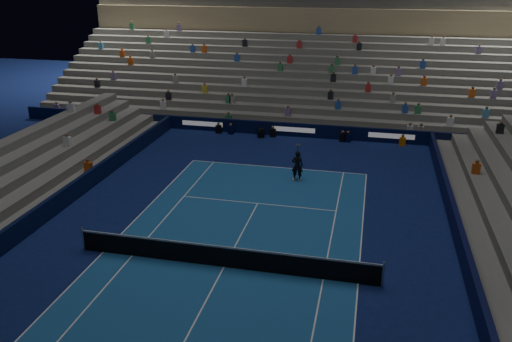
{
  "coord_description": "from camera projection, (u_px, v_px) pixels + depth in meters",
  "views": [
    {
      "loc": [
        5.41,
        -17.83,
        11.56
      ],
      "look_at": [
        0.0,
        6.0,
        2.0
      ],
      "focal_mm": 36.38,
      "sensor_mm": 36.0,
      "label": 1
    }
  ],
  "objects": [
    {
      "name": "tennis_net",
      "position": [
        224.0,
        256.0,
        21.34
      ],
      "size": [
        12.9,
        0.1,
        1.1
      ],
      "color": "#B2B2B7",
      "rests_on": "ground"
    },
    {
      "name": "grandstand_main",
      "position": [
        311.0,
        68.0,
        45.62
      ],
      "size": [
        44.0,
        15.2,
        11.2
      ],
      "color": "#61615D",
      "rests_on": "ground"
    },
    {
      "name": "ground",
      "position": [
        224.0,
        267.0,
        21.52
      ],
      "size": [
        90.0,
        90.0,
        0.0
      ],
      "primitive_type": "plane",
      "color": "#0C184C",
      "rests_on": "ground"
    },
    {
      "name": "tennis_player",
      "position": [
        297.0,
        166.0,
        29.99
      ],
      "size": [
        0.68,
        0.46,
        1.83
      ],
      "primitive_type": "imported",
      "rotation": [
        0.0,
        0.0,
        3.18
      ],
      "color": "black",
      "rests_on": "ground"
    },
    {
      "name": "court_surface",
      "position": [
        224.0,
        267.0,
        21.52
      ],
      "size": [
        10.97,
        23.77,
        0.01
      ],
      "primitive_type": "cube",
      "color": "#194E8B",
      "rests_on": "ground"
    },
    {
      "name": "broadcast_camera",
      "position": [
        261.0,
        133.0,
        38.02
      ],
      "size": [
        0.65,
        1.01,
        0.62
      ],
      "color": "black",
      "rests_on": "ground"
    },
    {
      "name": "sponsor_barrier_west",
      "position": [
        17.0,
        232.0,
        23.34
      ],
      "size": [
        0.25,
        37.0,
        1.0
      ],
      "primitive_type": "cube",
      "color": "black",
      "rests_on": "ground"
    },
    {
      "name": "sponsor_barrier_east",
      "position": [
        474.0,
        286.0,
        19.34
      ],
      "size": [
        0.25,
        37.0,
        1.0
      ],
      "primitive_type": "cube",
      "color": "black",
      "rests_on": "ground"
    },
    {
      "name": "sponsor_barrier_far",
      "position": [
        294.0,
        130.0,
        38.14
      ],
      "size": [
        44.0,
        0.25,
        1.0
      ],
      "primitive_type": "cube",
      "color": "black",
      "rests_on": "ground"
    }
  ]
}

